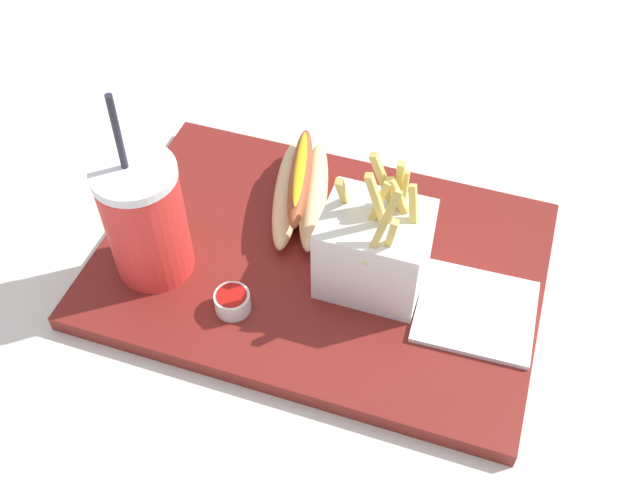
{
  "coord_description": "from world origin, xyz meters",
  "views": [
    {
      "loc": [
        -0.16,
        0.49,
        0.64
      ],
      "look_at": [
        0.0,
        0.0,
        0.05
      ],
      "focal_mm": 41.64,
      "sensor_mm": 36.0,
      "label": 1
    }
  ],
  "objects_px": {
    "ketchup_cup_1": "(232,301)",
    "napkin_stack": "(476,311)",
    "soda_cup": "(145,220)",
    "fries_basket": "(374,248)",
    "ketchup_cup_2": "(396,206)",
    "hot_dog_1": "(301,190)"
  },
  "relations": [
    {
      "from": "ketchup_cup_1",
      "to": "napkin_stack",
      "type": "bearing_deg",
      "value": -163.08
    },
    {
      "from": "soda_cup",
      "to": "fries_basket",
      "type": "xyz_separation_m",
      "value": [
        -0.23,
        -0.05,
        -0.02
      ]
    },
    {
      "from": "napkin_stack",
      "to": "ketchup_cup_1",
      "type": "bearing_deg",
      "value": 16.92
    },
    {
      "from": "hot_dog_1",
      "to": "ketchup_cup_1",
      "type": "xyz_separation_m",
      "value": [
        0.02,
        0.16,
        -0.01
      ]
    },
    {
      "from": "fries_basket",
      "to": "ketchup_cup_2",
      "type": "xyz_separation_m",
      "value": [
        0.0,
        -0.1,
        -0.04
      ]
    },
    {
      "from": "fries_basket",
      "to": "hot_dog_1",
      "type": "distance_m",
      "value": 0.14
    },
    {
      "from": "soda_cup",
      "to": "ketchup_cup_1",
      "type": "bearing_deg",
      "value": 164.5
    },
    {
      "from": "soda_cup",
      "to": "hot_dog_1",
      "type": "relative_size",
      "value": 1.26
    },
    {
      "from": "fries_basket",
      "to": "soda_cup",
      "type": "bearing_deg",
      "value": 13.51
    },
    {
      "from": "ketchup_cup_1",
      "to": "napkin_stack",
      "type": "height_order",
      "value": "ketchup_cup_1"
    },
    {
      "from": "napkin_stack",
      "to": "ketchup_cup_2",
      "type": "bearing_deg",
      "value": -44.34
    },
    {
      "from": "fries_basket",
      "to": "hot_dog_1",
      "type": "xyz_separation_m",
      "value": [
        0.11,
        -0.08,
        -0.03
      ]
    },
    {
      "from": "ketchup_cup_1",
      "to": "hot_dog_1",
      "type": "bearing_deg",
      "value": -96.04
    },
    {
      "from": "ketchup_cup_1",
      "to": "napkin_stack",
      "type": "xyz_separation_m",
      "value": [
        -0.24,
        -0.07,
        -0.01
      ]
    },
    {
      "from": "fries_basket",
      "to": "napkin_stack",
      "type": "relative_size",
      "value": 1.38
    },
    {
      "from": "fries_basket",
      "to": "napkin_stack",
      "type": "xyz_separation_m",
      "value": [
        -0.11,
        0.01,
        -0.05
      ]
    },
    {
      "from": "ketchup_cup_2",
      "to": "hot_dog_1",
      "type": "bearing_deg",
      "value": 11.49
    },
    {
      "from": "fries_basket",
      "to": "ketchup_cup_2",
      "type": "relative_size",
      "value": 4.28
    },
    {
      "from": "soda_cup",
      "to": "ketchup_cup_1",
      "type": "height_order",
      "value": "soda_cup"
    },
    {
      "from": "fries_basket",
      "to": "hot_dog_1",
      "type": "bearing_deg",
      "value": -36.45
    },
    {
      "from": "hot_dog_1",
      "to": "ketchup_cup_2",
      "type": "relative_size",
      "value": 4.71
    },
    {
      "from": "hot_dog_1",
      "to": "ketchup_cup_2",
      "type": "bearing_deg",
      "value": -168.51
    }
  ]
}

